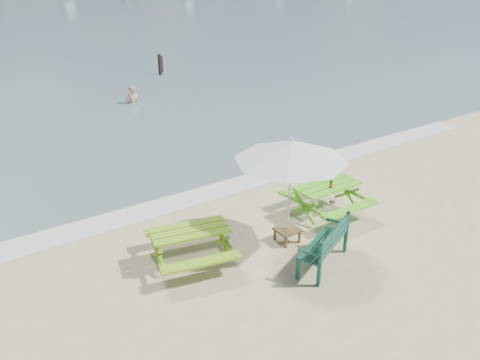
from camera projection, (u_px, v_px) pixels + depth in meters
foam_strip at (212, 192)px, 12.84m from camera, size 22.00×0.90×0.01m
picnic_table_left at (190, 246)px, 9.64m from camera, size 1.94×2.08×0.76m
picnic_table_right at (327, 200)px, 11.56m from camera, size 1.66×1.84×0.79m
park_bench at (323, 252)px, 9.57m from camera, size 1.60×1.07×0.94m
side_table at (287, 235)px, 10.45m from camera, size 0.49×0.49×0.31m
patio_umbrella at (291, 150)px, 9.63m from camera, size 2.45×2.45×2.40m
beer_bottle at (331, 184)px, 11.21m from camera, size 0.07×0.07×0.26m
swimmer at (133, 106)px, 21.58m from camera, size 0.72×0.50×1.90m
mooring_pilings at (161, 66)px, 27.42m from camera, size 0.58×0.78×1.39m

